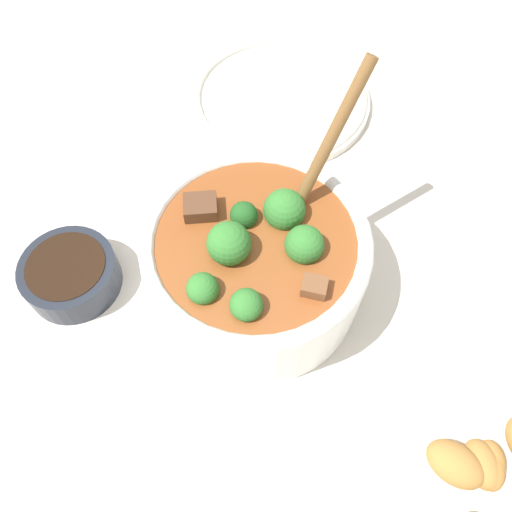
% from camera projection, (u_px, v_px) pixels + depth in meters
% --- Properties ---
extents(ground_plane, '(4.00, 4.00, 0.00)m').
position_uv_depth(ground_plane, '(256.00, 286.00, 0.56)').
color(ground_plane, silver).
extents(stew_bowl, '(0.23, 0.24, 0.23)m').
position_uv_depth(stew_bowl, '(256.00, 259.00, 0.51)').
color(stew_bowl, white).
rests_on(stew_bowl, ground_plane).
extents(condiment_bowl, '(0.10, 0.10, 0.04)m').
position_uv_depth(condiment_bowl, '(70.00, 274.00, 0.54)').
color(condiment_bowl, '#232833').
rests_on(condiment_bowl, ground_plane).
extents(empty_plate, '(0.26, 0.26, 0.02)m').
position_uv_depth(empty_plate, '(279.00, 97.00, 0.71)').
color(empty_plate, silver).
rests_on(empty_plate, ground_plane).
extents(food_plate, '(0.26, 0.26, 0.04)m').
position_uv_depth(food_plate, '(481.00, 470.00, 0.45)').
color(food_plate, silver).
rests_on(food_plate, ground_plane).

